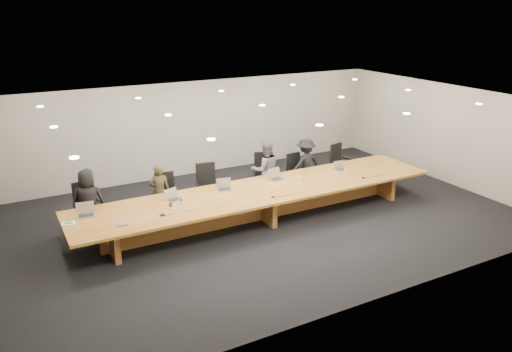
{
  "coord_description": "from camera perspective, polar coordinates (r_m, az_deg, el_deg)",
  "views": [
    {
      "loc": [
        -5.38,
        -9.67,
        4.91
      ],
      "look_at": [
        0.0,
        0.3,
        1.0
      ],
      "focal_mm": 35.0,
      "sensor_mm": 36.0,
      "label": 1
    }
  ],
  "objects": [
    {
      "name": "chair_mid_right",
      "position": [
        13.31,
        1.05,
        0.14
      ],
      "size": [
        0.76,
        0.76,
        1.2
      ],
      "primitive_type": null,
      "rotation": [
        0.0,
        0.0,
        -0.31
      ],
      "color": "black",
      "rests_on": "ground"
    },
    {
      "name": "av_box",
      "position": [
        10.32,
        -14.99,
        -5.32
      ],
      "size": [
        0.23,
        0.18,
        0.03
      ],
      "primitive_type": "cube",
      "rotation": [
        0.0,
        0.0,
        -0.09
      ],
      "color": "#B2B2B7",
      "rests_on": "conference_table"
    },
    {
      "name": "laptop_c",
      "position": [
        11.76,
        -3.61,
        -1.01
      ],
      "size": [
        0.39,
        0.32,
        0.27
      ],
      "primitive_type": null,
      "rotation": [
        0.0,
        0.0,
        -0.24
      ],
      "color": "tan",
      "rests_on": "conference_table"
    },
    {
      "name": "amber_mug",
      "position": [
        11.0,
        -9.73,
        -3.21
      ],
      "size": [
        0.07,
        0.07,
        0.09
      ],
      "primitive_type": "cylinder",
      "rotation": [
        0.0,
        0.0,
        0.01
      ],
      "color": "#652D12",
      "rests_on": "conference_table"
    },
    {
      "name": "mic_center",
      "position": [
        11.36,
        1.95,
        -2.37
      ],
      "size": [
        0.12,
        0.12,
        0.03
      ],
      "primitive_type": "cone",
      "rotation": [
        0.0,
        0.0,
        -0.21
      ],
      "color": "black",
      "rests_on": "conference_table"
    },
    {
      "name": "chair_mid_left",
      "position": [
        12.56,
        -5.5,
        -1.2
      ],
      "size": [
        0.68,
        0.68,
        1.17
      ],
      "primitive_type": null,
      "rotation": [
        0.0,
        0.0,
        -0.17
      ],
      "color": "black",
      "rests_on": "ground"
    },
    {
      "name": "person_d",
      "position": [
        13.87,
        5.69,
        1.38
      ],
      "size": [
        0.98,
        0.62,
        1.45
      ],
      "primitive_type": "imported",
      "rotation": [
        0.0,
        0.0,
        3.23
      ],
      "color": "black",
      "rests_on": "ground"
    },
    {
      "name": "conference_table",
      "position": [
        11.9,
        0.69,
        -2.6
      ],
      "size": [
        9.0,
        1.8,
        0.75
      ],
      "color": "#935D20",
      "rests_on": "ground"
    },
    {
      "name": "notepad",
      "position": [
        10.7,
        -20.61,
        -5.1
      ],
      "size": [
        0.29,
        0.25,
        0.02
      ],
      "primitive_type": "cube",
      "rotation": [
        0.0,
        0.0,
        -0.21
      ],
      "color": "white",
      "rests_on": "conference_table"
    },
    {
      "name": "chair_right",
      "position": [
        13.87,
        4.74,
        0.5
      ],
      "size": [
        0.56,
        0.56,
        1.03
      ],
      "primitive_type": null,
      "rotation": [
        0.0,
        0.0,
        0.08
      ],
      "color": "black",
      "rests_on": "ground"
    },
    {
      "name": "person_b",
      "position": [
        12.12,
        -10.95,
        -1.77
      ],
      "size": [
        0.57,
        0.46,
        1.35
      ],
      "primitive_type": "imported",
      "rotation": [
        0.0,
        0.0,
        2.82
      ],
      "color": "#342F1C",
      "rests_on": "ground"
    },
    {
      "name": "back_wall",
      "position": [
        15.1,
        -6.71,
        5.48
      ],
      "size": [
        12.0,
        0.02,
        2.8
      ],
      "primitive_type": "cube",
      "color": "silver",
      "rests_on": "ground"
    },
    {
      "name": "laptop_e",
      "position": [
        13.38,
        9.67,
        1.17
      ],
      "size": [
        0.31,
        0.24,
        0.23
      ],
      "primitive_type": null,
      "rotation": [
        0.0,
        0.0,
        -0.12
      ],
      "color": "tan",
      "rests_on": "conference_table"
    },
    {
      "name": "paper_cup_far",
      "position": [
        13.26,
        10.26,
        0.65
      ],
      "size": [
        0.07,
        0.07,
        0.09
      ],
      "primitive_type": "cone",
      "rotation": [
        0.0,
        0.0,
        0.01
      ],
      "color": "silver",
      "rests_on": "conference_table"
    },
    {
      "name": "laptop_d",
      "position": [
        12.44,
        2.44,
        0.18
      ],
      "size": [
        0.4,
        0.32,
        0.29
      ],
      "primitive_type": null,
      "rotation": [
        0.0,
        0.0,
        0.17
      ],
      "color": "#C3AE95",
      "rests_on": "conference_table"
    },
    {
      "name": "mic_right",
      "position": [
        12.89,
        12.18,
        -0.17
      ],
      "size": [
        0.14,
        0.14,
        0.03
      ],
      "primitive_type": "cone",
      "rotation": [
        0.0,
        0.0,
        0.28
      ],
      "color": "black",
      "rests_on": "conference_table"
    },
    {
      "name": "mic_left",
      "position": [
        10.59,
        -10.64,
        -4.35
      ],
      "size": [
        0.17,
        0.17,
        0.03
      ],
      "primitive_type": "cone",
      "rotation": [
        0.0,
        0.0,
        0.34
      ],
      "color": "black",
      "rests_on": "conference_table"
    },
    {
      "name": "chair_left",
      "position": [
        12.2,
        -10.24,
        -2.21
      ],
      "size": [
        0.67,
        0.67,
        1.1
      ],
      "primitive_type": null,
      "rotation": [
        0.0,
        0.0,
        -0.21
      ],
      "color": "black",
      "rests_on": "ground"
    },
    {
      "name": "person_c",
      "position": [
        13.08,
        1.12,
        0.72
      ],
      "size": [
        0.88,
        0.74,
        1.59
      ],
      "primitive_type": "imported",
      "rotation": [
        0.0,
        0.0,
        2.94
      ],
      "color": "slate",
      "rests_on": "ground"
    },
    {
      "name": "laptop_a",
      "position": [
        10.88,
        -18.91,
        -3.71
      ],
      "size": [
        0.39,
        0.31,
        0.29
      ],
      "primitive_type": null,
      "rotation": [
        0.0,
        0.0,
        -0.13
      ],
      "color": "#B6A88B",
      "rests_on": "conference_table"
    },
    {
      "name": "water_bottle",
      "position": [
        11.07,
        -8.52,
        -2.66
      ],
      "size": [
        0.08,
        0.08,
        0.21
      ],
      "primitive_type": "cylinder",
      "rotation": [
        0.0,
        0.0,
        -0.12
      ],
      "color": "#B6C8C1",
      "rests_on": "conference_table"
    },
    {
      "name": "ground",
      "position": [
        12.11,
        0.68,
        -4.89
      ],
      "size": [
        12.0,
        12.0,
        0.0
      ],
      "primitive_type": "plane",
      "color": "black",
      "rests_on": "ground"
    },
    {
      "name": "paper_cup_near",
      "position": [
        12.55,
        5.0,
        -0.18
      ],
      "size": [
        0.08,
        0.08,
        0.09
      ],
      "primitive_type": "cone",
      "rotation": [
        0.0,
        0.0,
        0.02
      ],
      "color": "white",
      "rests_on": "conference_table"
    },
    {
      "name": "laptop_b",
      "position": [
        11.28,
        -9.35,
        -2.15
      ],
      "size": [
        0.4,
        0.34,
        0.26
      ],
      "primitive_type": null,
      "rotation": [
        0.0,
        0.0,
        0.34
      ],
      "color": "#C3AE95",
      "rests_on": "conference_table"
    },
    {
      "name": "chair_far_left",
      "position": [
        11.9,
        -18.58,
        -3.35
      ],
      "size": [
        0.69,
        0.69,
        1.16
      ],
      "primitive_type": null,
      "rotation": [
        0.0,
        0.0,
        0.2
      ],
      "color": "black",
      "rests_on": "ground"
    },
    {
      "name": "lime_gadget",
      "position": [
        10.7,
        -20.67,
        -5.0
      ],
      "size": [
        0.16,
        0.11,
        0.02
      ],
      "primitive_type": "cube",
      "rotation": [
        0.0,
        0.0,
        -0.19
      ],
      "color": "green",
      "rests_on": "notepad"
    },
    {
      "name": "person_a",
      "position": [
        11.74,
        -18.59,
        -2.75
      ],
      "size": [
        0.85,
        0.7,
        1.5
      ],
      "primitive_type": "imported",
      "rotation": [
        0.0,
        0.0,
        2.78
      ],
      "color": "black",
      "rests_on": "ground"
    },
    {
      "name": "chair_far_right",
      "position": [
        14.72,
        9.72,
        1.54
      ],
      "size": [
        0.68,
        0.68,
        1.1
      ],
      "primitive_type": null,
      "rotation": [
        0.0,
        0.0,
        0.25
      ],
      "color": "black",
      "rests_on": "ground"
    }
  ]
}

